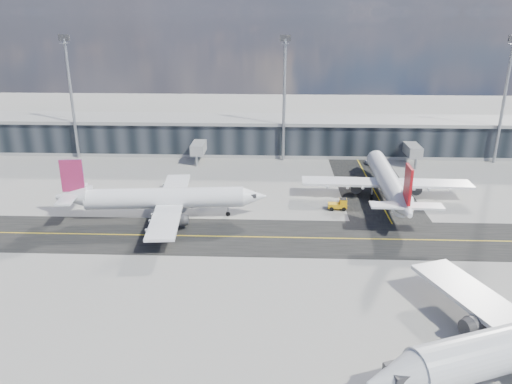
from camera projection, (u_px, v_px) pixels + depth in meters
ground at (286, 249)px, 75.17m from camera, size 300.00×300.00×0.00m
taxiway_lanes at (308, 221)px, 85.11m from camera, size 180.00×63.00×0.03m
terminal_concourse at (283, 137)px, 125.40m from camera, size 152.00×19.80×8.80m
floodlight_masts at (284, 95)px, 114.97m from camera, size 102.50×0.70×28.90m
airliner_af at (162, 198)px, 85.49m from camera, size 35.92×30.66×10.63m
airliner_redtail at (388, 181)px, 93.82m from camera, size 32.22×37.86×11.23m
baggage_tug at (339, 204)px, 89.71m from camera, size 3.33×1.73×2.08m
service_van at (373, 163)px, 115.50m from camera, size 3.83×5.21×1.32m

